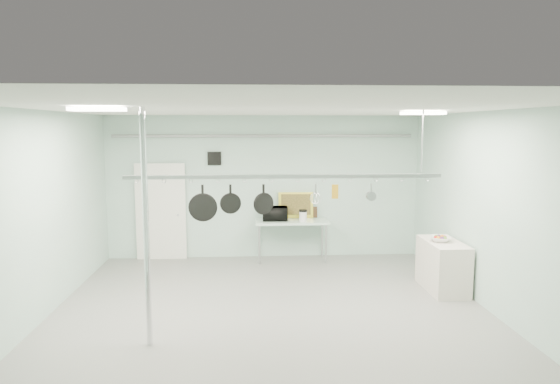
{
  "coord_description": "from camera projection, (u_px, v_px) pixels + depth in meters",
  "views": [
    {
      "loc": [
        -0.34,
        -7.16,
        2.94
      ],
      "look_at": [
        0.17,
        1.0,
        1.87
      ],
      "focal_mm": 32.0,
      "sensor_mm": 36.0,
      "label": 1
    }
  ],
  "objects": [
    {
      "name": "floor",
      "position": [
        273.0,
        324.0,
        7.49
      ],
      "size": [
        8.0,
        8.0,
        0.0
      ],
      "primitive_type": "plane",
      "color": "gray",
      "rests_on": "ground"
    },
    {
      "name": "ceiling",
      "position": [
        272.0,
        109.0,
        7.08
      ],
      "size": [
        7.0,
        8.0,
        0.02
      ],
      "primitive_type": "cube",
      "color": "silver",
      "rests_on": "back_wall"
    },
    {
      "name": "back_wall",
      "position": [
        264.0,
        187.0,
        11.23
      ],
      "size": [
        7.0,
        0.02,
        3.2
      ],
      "primitive_type": "cube",
      "color": "#B1D4C4",
      "rests_on": "floor"
    },
    {
      "name": "right_wall",
      "position": [
        504.0,
        217.0,
        7.5
      ],
      "size": [
        0.02,
        8.0,
        3.2
      ],
      "primitive_type": "cube",
      "color": "#B1D4C4",
      "rests_on": "floor"
    },
    {
      "name": "door",
      "position": [
        161.0,
        213.0,
        11.11
      ],
      "size": [
        1.1,
        0.1,
        2.2
      ],
      "primitive_type": "cube",
      "color": "silver",
      "rests_on": "floor"
    },
    {
      "name": "wall_vent",
      "position": [
        214.0,
        158.0,
        11.06
      ],
      "size": [
        0.3,
        0.04,
        0.3
      ],
      "primitive_type": "cube",
      "color": "black",
      "rests_on": "back_wall"
    },
    {
      "name": "conduit_pipe",
      "position": [
        264.0,
        136.0,
        10.99
      ],
      "size": [
        6.6,
        0.07,
        0.07
      ],
      "primitive_type": "cylinder",
      "rotation": [
        0.0,
        1.57,
        0.0
      ],
      "color": "gray",
      "rests_on": "back_wall"
    },
    {
      "name": "chrome_pole",
      "position": [
        146.0,
        229.0,
        6.58
      ],
      "size": [
        0.08,
        0.08,
        3.2
      ],
      "primitive_type": "cylinder",
      "color": "silver",
      "rests_on": "floor"
    },
    {
      "name": "prep_table",
      "position": [
        292.0,
        224.0,
        10.98
      ],
      "size": [
        1.6,
        0.7,
        0.91
      ],
      "color": "silver",
      "rests_on": "floor"
    },
    {
      "name": "side_cabinet",
      "position": [
        443.0,
        266.0,
        9.01
      ],
      "size": [
        0.6,
        1.2,
        0.9
      ],
      "primitive_type": "cube",
      "color": "beige",
      "rests_on": "floor"
    },
    {
      "name": "pot_rack",
      "position": [
        285.0,
        175.0,
        7.51
      ],
      "size": [
        4.8,
        0.06,
        1.0
      ],
      "color": "#B7B7BC",
      "rests_on": "ceiling"
    },
    {
      "name": "light_panel_left",
      "position": [
        97.0,
        109.0,
        6.15
      ],
      "size": [
        0.65,
        0.3,
        0.05
      ],
      "primitive_type": "cube",
      "color": "white",
      "rests_on": "ceiling"
    },
    {
      "name": "light_panel_right",
      "position": [
        423.0,
        113.0,
        7.82
      ],
      "size": [
        0.65,
        0.3,
        0.05
      ],
      "primitive_type": "cube",
      "color": "white",
      "rests_on": "ceiling"
    },
    {
      "name": "microwave",
      "position": [
        275.0,
        214.0,
        10.95
      ],
      "size": [
        0.55,
        0.38,
        0.3
      ],
      "primitive_type": "imported",
      "rotation": [
        0.0,
        0.0,
        3.12
      ],
      "color": "black",
      "rests_on": "prep_table"
    },
    {
      "name": "coffee_canister",
      "position": [
        303.0,
        217.0,
        10.81
      ],
      "size": [
        0.19,
        0.19,
        0.22
      ],
      "primitive_type": "cylinder",
      "rotation": [
        0.0,
        0.0,
        0.16
      ],
      "color": "silver",
      "rests_on": "prep_table"
    },
    {
      "name": "painting_large",
      "position": [
        296.0,
        205.0,
        11.24
      ],
      "size": [
        0.78,
        0.15,
        0.58
      ],
      "primitive_type": "cube",
      "rotation": [
        -0.14,
        0.0,
        -0.03
      ],
      "color": "yellow",
      "rests_on": "prep_table"
    },
    {
      "name": "painting_small",
      "position": [
        311.0,
        212.0,
        11.28
      ],
      "size": [
        0.3,
        0.09,
        0.25
      ],
      "primitive_type": "cube",
      "rotation": [
        -0.17,
        0.0,
        -0.03
      ],
      "color": "#332012",
      "rests_on": "prep_table"
    },
    {
      "name": "fruit_bowl",
      "position": [
        440.0,
        239.0,
        8.95
      ],
      "size": [
        0.48,
        0.48,
        0.09
      ],
      "primitive_type": "imported",
      "rotation": [
        0.0,
        0.0,
        -0.36
      ],
      "color": "white",
      "rests_on": "side_cabinet"
    },
    {
      "name": "skillet_left",
      "position": [
        203.0,
        203.0,
        7.49
      ],
      "size": [
        0.43,
        0.06,
        0.56
      ],
      "primitive_type": null,
      "rotation": [
        0.0,
        0.0,
        0.01
      ],
      "color": "black",
      "rests_on": "pot_rack"
    },
    {
      "name": "skillet_mid",
      "position": [
        230.0,
        199.0,
        7.5
      ],
      "size": [
        0.32,
        0.09,
        0.44
      ],
      "primitive_type": null,
      "rotation": [
        0.0,
        0.0,
        0.11
      ],
      "color": "black",
      "rests_on": "pot_rack"
    },
    {
      "name": "skillet_right",
      "position": [
        264.0,
        199.0,
        7.54
      ],
      "size": [
        0.33,
        0.19,
        0.45
      ],
      "primitive_type": null,
      "rotation": [
        0.0,
        0.0,
        0.43
      ],
      "color": "black",
      "rests_on": "pot_rack"
    },
    {
      "name": "whisk",
      "position": [
        316.0,
        194.0,
        7.58
      ],
      "size": [
        0.2,
        0.2,
        0.31
      ],
      "primitive_type": null,
      "rotation": [
        0.0,
        0.0,
        0.17
      ],
      "color": "silver",
      "rests_on": "pot_rack"
    },
    {
      "name": "grater",
      "position": [
        335.0,
        192.0,
        7.59
      ],
      "size": [
        0.1,
        0.04,
        0.24
      ],
      "primitive_type": null,
      "rotation": [
        0.0,
        0.0,
        0.26
      ],
      "color": "gold",
      "rests_on": "pot_rack"
    },
    {
      "name": "saucepan",
      "position": [
        371.0,
        192.0,
        7.63
      ],
      "size": [
        0.16,
        0.12,
        0.27
      ],
      "primitive_type": null,
      "rotation": [
        0.0,
        0.0,
        -0.17
      ],
      "color": "#A8A7AC",
      "rests_on": "pot_rack"
    },
    {
      "name": "fruit_cluster",
      "position": [
        440.0,
        237.0,
        8.94
      ],
      "size": [
        0.24,
        0.24,
        0.09
      ],
      "primitive_type": null,
      "color": "maroon",
      "rests_on": "fruit_bowl"
    }
  ]
}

